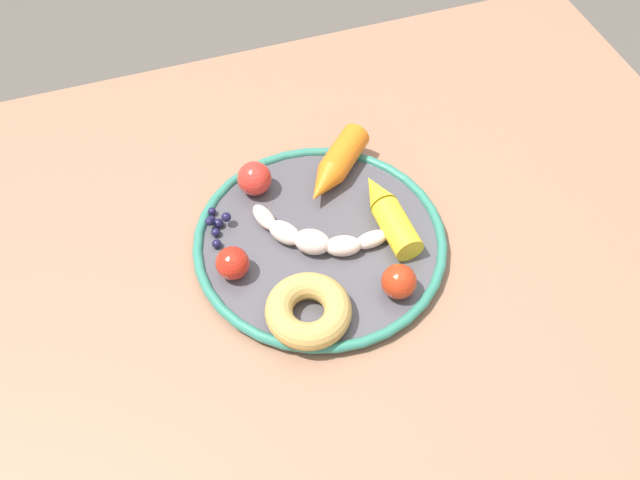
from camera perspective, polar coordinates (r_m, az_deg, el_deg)
ground_plane at (r=1.46m, az=-0.48°, el=-18.27°), size 6.00×6.00×0.00m
dining_table at (r=0.89m, az=-0.75°, el=-5.27°), size 1.14×0.83×0.70m
plate at (r=0.83m, az=0.00°, el=-0.12°), size 0.30×0.30×0.02m
banana at (r=0.82m, az=-0.47°, el=0.22°), size 0.15×0.11×0.03m
carrot_orange at (r=0.88m, az=1.27°, el=6.05°), size 0.12×0.11×0.04m
carrot_yellow at (r=0.84m, az=5.56°, el=2.28°), size 0.04×0.12×0.03m
donut at (r=0.76m, az=-0.95°, el=-5.77°), size 0.13×0.13×0.03m
blueberry_pile at (r=0.85m, az=-8.43°, el=1.24°), size 0.03×0.06×0.02m
tomato_near at (r=0.87m, az=-5.37°, el=5.01°), size 0.04×0.04×0.04m
tomato_mid at (r=0.78m, az=6.45°, el=-3.38°), size 0.04×0.04×0.04m
tomato_far at (r=0.79m, az=-7.15°, el=-1.89°), size 0.04×0.04×0.04m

